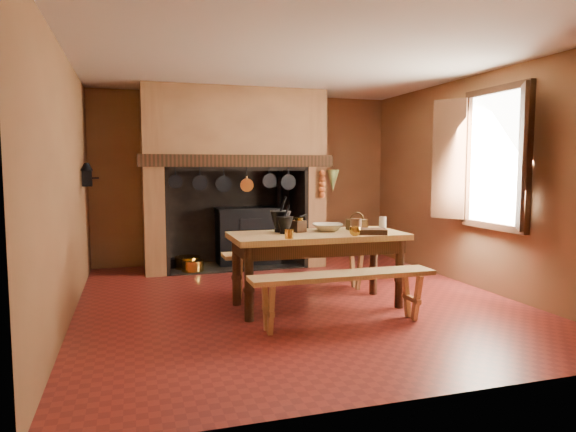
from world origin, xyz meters
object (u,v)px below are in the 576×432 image
(work_table, at_px, (317,245))
(mixing_bowl, at_px, (328,227))
(iron_range, at_px, (248,235))
(wicker_basket, at_px, (357,224))
(bench_front, at_px, (343,286))
(coffee_grinder, at_px, (299,225))

(work_table, height_order, mixing_bowl, mixing_bowl)
(iron_range, xyz_separation_m, wicker_basket, (0.73, -2.64, 0.44))
(bench_front, bearing_deg, work_table, 90.00)
(coffee_grinder, relative_size, wicker_basket, 0.89)
(work_table, relative_size, wicker_basket, 8.44)
(iron_range, xyz_separation_m, coffee_grinder, (0.01, -2.62, 0.44))
(coffee_grinder, bearing_deg, bench_front, -96.52)
(mixing_bowl, xyz_separation_m, wicker_basket, (0.37, -0.01, 0.03))
(iron_range, height_order, mixing_bowl, iron_range)
(work_table, height_order, coffee_grinder, coffee_grinder)
(bench_front, bearing_deg, iron_range, 93.06)
(work_table, relative_size, mixing_bowl, 5.55)
(work_table, bearing_deg, bench_front, -90.00)
(iron_range, relative_size, coffee_grinder, 7.75)
(work_table, distance_m, wicker_basket, 0.60)
(coffee_grinder, bearing_deg, mixing_bowl, -18.18)
(wicker_basket, bearing_deg, work_table, -163.29)
(wicker_basket, bearing_deg, bench_front, -118.28)
(iron_range, distance_m, mixing_bowl, 2.68)
(iron_range, bearing_deg, bench_front, -86.94)
(work_table, xyz_separation_m, wicker_basket, (0.55, 0.13, 0.20))
(work_table, xyz_separation_m, bench_front, (0.00, -0.75, -0.31))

